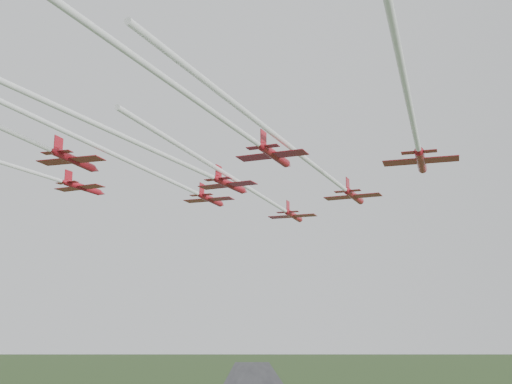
{
  "coord_description": "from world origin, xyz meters",
  "views": [
    {
      "loc": [
        -2.02,
        -95.0,
        30.65
      ],
      "look_at": [
        -1.2,
        -0.06,
        51.75
      ],
      "focal_mm": 45.0,
      "sensor_mm": 36.0,
      "label": 1
    }
  ],
  "objects_px": {
    "jet_row3_left": "(32,172)",
    "jet_row3_right": "(415,133)",
    "jet_row3_mid": "(151,149)",
    "jet_row2_left": "(172,181)",
    "jet_row2_right": "(318,169)",
    "jet_lead": "(262,196)",
    "jet_row4_right": "(239,130)"
  },
  "relations": [
    {
      "from": "jet_row4_right",
      "to": "jet_row3_left",
      "type": "bearing_deg",
      "value": 157.68
    },
    {
      "from": "jet_lead",
      "to": "jet_row4_right",
      "type": "height_order",
      "value": "jet_lead"
    },
    {
      "from": "jet_lead",
      "to": "jet_row3_left",
      "type": "height_order",
      "value": "jet_row3_left"
    },
    {
      "from": "jet_row2_left",
      "to": "jet_row4_right",
      "type": "xyz_separation_m",
      "value": [
        10.83,
        -36.19,
        -3.54
      ]
    },
    {
      "from": "jet_row4_right",
      "to": "jet_row3_right",
      "type": "bearing_deg",
      "value": 41.63
    },
    {
      "from": "jet_row4_right",
      "to": "jet_row2_left",
      "type": "bearing_deg",
      "value": 129.63
    },
    {
      "from": "jet_row3_mid",
      "to": "jet_row2_left",
      "type": "bearing_deg",
      "value": 117.51
    },
    {
      "from": "jet_row2_left",
      "to": "jet_row2_right",
      "type": "xyz_separation_m",
      "value": [
        20.63,
        -16.32,
        -2.17
      ]
    },
    {
      "from": "jet_row2_left",
      "to": "jet_row3_right",
      "type": "distance_m",
      "value": 42.1
    },
    {
      "from": "jet_row3_left",
      "to": "jet_row3_mid",
      "type": "relative_size",
      "value": 0.73
    },
    {
      "from": "jet_row2_right",
      "to": "jet_row3_left",
      "type": "height_order",
      "value": "jet_row3_left"
    },
    {
      "from": "jet_row3_mid",
      "to": "jet_row3_left",
      "type": "bearing_deg",
      "value": 157.84
    },
    {
      "from": "jet_row3_left",
      "to": "jet_row3_right",
      "type": "height_order",
      "value": "jet_row3_left"
    },
    {
      "from": "jet_row3_left",
      "to": "jet_row3_mid",
      "type": "distance_m",
      "value": 30.64
    },
    {
      "from": "jet_lead",
      "to": "jet_row2_right",
      "type": "distance_m",
      "value": 19.91
    },
    {
      "from": "jet_lead",
      "to": "jet_row2_left",
      "type": "relative_size",
      "value": 1.16
    },
    {
      "from": "jet_lead",
      "to": "jet_row4_right",
      "type": "bearing_deg",
      "value": -74.54
    },
    {
      "from": "jet_row2_right",
      "to": "jet_row3_mid",
      "type": "xyz_separation_m",
      "value": [
        -19.53,
        -11.64,
        -0.86
      ]
    },
    {
      "from": "jet_row2_left",
      "to": "jet_row3_left",
      "type": "height_order",
      "value": "jet_row2_left"
    },
    {
      "from": "jet_row3_left",
      "to": "jet_row3_mid",
      "type": "height_order",
      "value": "jet_row3_left"
    },
    {
      "from": "jet_row3_left",
      "to": "jet_row3_mid",
      "type": "bearing_deg",
      "value": -22.24
    },
    {
      "from": "jet_lead",
      "to": "jet_row2_left",
      "type": "bearing_deg",
      "value": -150.46
    },
    {
      "from": "jet_row3_left",
      "to": "jet_row3_right",
      "type": "xyz_separation_m",
      "value": [
        49.17,
        -24.33,
        -1.82
      ]
    },
    {
      "from": "jet_row2_left",
      "to": "jet_row2_right",
      "type": "height_order",
      "value": "jet_row2_left"
    },
    {
      "from": "jet_row3_left",
      "to": "jet_row3_right",
      "type": "relative_size",
      "value": 0.89
    },
    {
      "from": "jet_lead",
      "to": "jet_row3_mid",
      "type": "relative_size",
      "value": 1.03
    },
    {
      "from": "jet_row3_right",
      "to": "jet_row3_left",
      "type": "bearing_deg",
      "value": 171.16
    },
    {
      "from": "jet_row2_left",
      "to": "jet_row4_right",
      "type": "height_order",
      "value": "jet_row2_left"
    },
    {
      "from": "jet_row2_left",
      "to": "jet_row3_right",
      "type": "relative_size",
      "value": 1.08
    },
    {
      "from": "jet_row2_left",
      "to": "jet_row4_right",
      "type": "distance_m",
      "value": 37.94
    },
    {
      "from": "jet_row2_left",
      "to": "jet_row3_mid",
      "type": "distance_m",
      "value": 28.15
    },
    {
      "from": "jet_lead",
      "to": "jet_row3_mid",
      "type": "distance_m",
      "value": 32.88
    }
  ]
}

